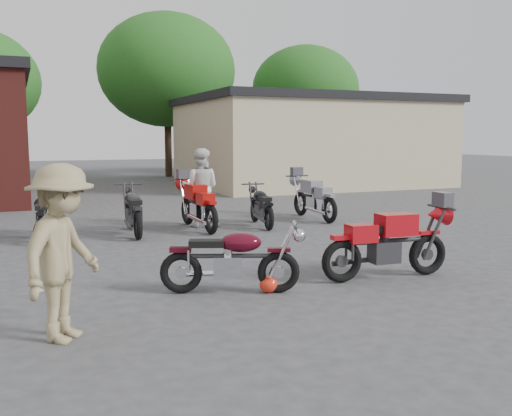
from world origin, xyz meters
name	(u,v)px	position (x,y,z in m)	size (l,w,h in m)	color
ground	(273,283)	(0.00, 0.00, 0.00)	(90.00, 90.00, 0.00)	#3A3A3C
stucco_building	(308,144)	(8.50, 15.00, 1.75)	(10.00, 8.00, 3.50)	tan
tree_2	(167,91)	(4.00, 22.00, 4.40)	(7.04, 7.04, 8.80)	#124412
tree_3	(305,106)	(12.00, 22.00, 3.80)	(6.08, 6.08, 7.60)	#124412
vintage_motorcycle	(233,255)	(-0.72, -0.25, 0.53)	(1.81, 0.60, 1.05)	#4B0917
sportbike	(389,240)	(1.69, -0.40, 0.58)	(2.01, 0.66, 1.17)	red
helmet	(268,284)	(-0.26, -0.41, 0.12)	(0.25, 0.25, 0.23)	red
person_light	(200,188)	(0.58, 5.38, 0.92)	(0.89, 0.69, 1.83)	silver
person_tan	(63,253)	(-2.94, -1.24, 0.92)	(1.19, 0.68, 1.84)	#95845C
row_bike_2	(42,213)	(-2.90, 5.17, 0.54)	(1.85, 0.61, 1.07)	black
row_bike_3	(133,208)	(-1.06, 4.97, 0.57)	(1.98, 0.65, 1.15)	#262629
row_bike_4	(198,203)	(0.42, 5.07, 0.61)	(2.10, 0.69, 1.22)	red
row_bike_5	(261,204)	(1.94, 4.95, 0.52)	(1.80, 0.60, 1.05)	black
row_bike_6	(314,196)	(3.61, 5.45, 0.59)	(2.05, 0.67, 1.19)	gray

